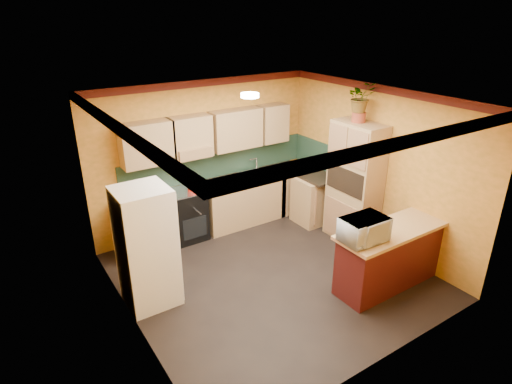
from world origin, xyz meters
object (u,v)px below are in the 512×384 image
Objects in this scene: stove at (187,215)px; breakfast_bar at (392,257)px; pantry at (355,183)px; base_cabinets_back at (218,207)px; microwave at (364,229)px; fridge at (146,247)px.

breakfast_bar is (1.92, -2.91, -0.02)m from stove.
base_cabinets_back is at bearing 138.12° from pantry.
base_cabinets_back is 6.02× the size of microwave.
base_cabinets_back is at bearing 113.93° from breakfast_bar.
base_cabinets_back is 4.01× the size of stove.
microwave is at bearing -32.51° from fridge.
microwave is (0.61, -2.91, 0.66)m from base_cabinets_back.
microwave is (1.24, -2.91, 0.64)m from stove.
pantry is 1.53m from breakfast_bar.
fridge is 0.81× the size of pantry.
fridge is 3.50m from breakfast_bar.
stove is 0.43× the size of pantry.
base_cabinets_back is 2.15× the size of fridge.
breakfast_bar is at bearing -66.07° from base_cabinets_back.
fridge is 0.94× the size of breakfast_bar.
pantry is at bearing -3.78° from fridge.
pantry is at bearing 50.08° from microwave.
stove is 3.48m from breakfast_bar.
fridge is at bearing 153.50° from breakfast_bar.
fridge reaches higher than microwave.
stove is 2.95m from pantry.
pantry is at bearing -33.56° from stove.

